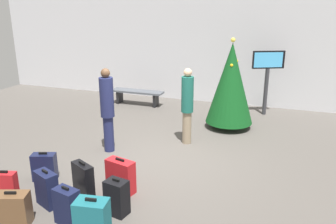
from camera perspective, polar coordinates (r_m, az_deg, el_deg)
The scene contains 15 objects.
ground_plane at distance 7.36m, azimuth -2.43°, elevation -7.94°, with size 16.00×16.00×0.00m, color #514C47.
back_wall at distance 11.50m, azimuth 6.87°, elevation 10.37°, with size 16.00×0.20×3.52m, color silver.
holiday_tree at distance 9.02m, azimuth 10.49°, elevation 4.76°, with size 1.24×1.24×2.39m.
flight_info_kiosk at distance 10.39m, azimuth 16.39°, elevation 6.77°, with size 0.89×0.47×1.91m.
waiting_bench at distance 11.25m, azimuth -5.18°, elevation 3.06°, with size 1.75×0.44×0.48m.
traveller_0 at distance 7.53m, azimuth -10.16°, elevation 0.67°, with size 0.40×0.40×1.89m.
traveller_1 at distance 7.88m, azimuth 3.26°, elevation 1.35°, with size 0.34×0.34×1.81m.
suitcase_0 at distance 6.00m, azimuth -19.70°, elevation -12.07°, with size 0.47×0.36×0.63m.
suitcase_1 at distance 6.85m, azimuth -20.05°, elevation -8.66°, with size 0.48×0.35×0.56m.
suitcase_2 at distance 6.33m, azimuth -25.52°, elevation -11.41°, with size 0.39×0.26×0.59m.
suitcase_3 at distance 5.47m, azimuth -16.61°, elevation -14.97°, with size 0.42×0.30×0.61m.
suitcase_4 at distance 5.73m, azimuth -24.62°, elevation -14.64°, with size 0.55×0.42×0.56m.
suitcase_5 at distance 6.10m, azimuth -7.97°, elevation -10.61°, with size 0.56×0.34×0.63m.
suitcase_6 at distance 6.01m, azimuth -14.03°, elevation -11.23°, with size 0.48×0.35×0.68m.
suitcase_8 at distance 5.52m, azimuth -8.60°, elevation -14.01°, with size 0.38×0.31×0.61m.
Camera 1 is at (2.51, -6.16, 3.15)m, focal length 36.27 mm.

